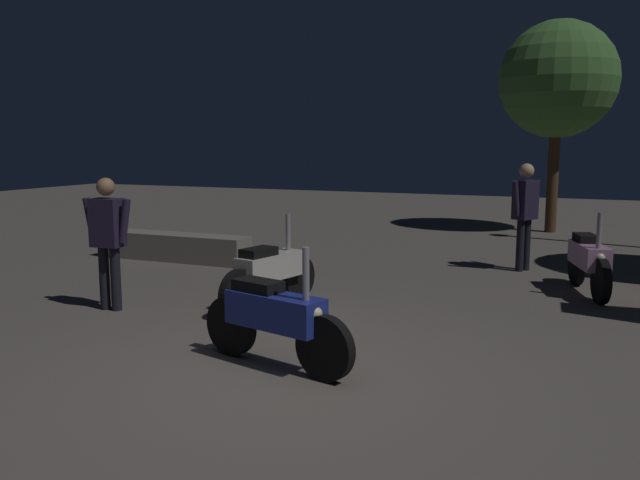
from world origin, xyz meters
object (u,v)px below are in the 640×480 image
motorcycle_blue_foreground (275,319)px  person_rider_beside (525,207)px  motorcycle_pink_parked_right (589,261)px  person_bystander_far (108,233)px  motorcycle_white_parked_left (270,272)px

motorcycle_blue_foreground → person_rider_beside: person_rider_beside is taller
motorcycle_pink_parked_right → person_bystander_far: 6.08m
motorcycle_pink_parked_right → person_rider_beside: size_ratio=0.98×
motorcycle_pink_parked_right → person_rider_beside: 1.68m
motorcycle_pink_parked_right → person_rider_beside: person_rider_beside is taller
motorcycle_blue_foreground → person_bystander_far: 2.93m
person_rider_beside → motorcycle_white_parked_left: bearing=84.2°
person_rider_beside → motorcycle_pink_parked_right: bearing=156.0°
motorcycle_blue_foreground → person_rider_beside: size_ratio=0.99×
motorcycle_white_parked_left → person_bystander_far: bearing=127.8°
motorcycle_pink_parked_right → person_rider_beside: (-0.96, 1.27, 0.55)m
person_rider_beside → person_bystander_far: size_ratio=1.06×
motorcycle_blue_foreground → motorcycle_pink_parked_right: bearing=73.9°
person_bystander_far → motorcycle_white_parked_left: bearing=111.8°
motorcycle_blue_foreground → person_rider_beside: 5.67m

